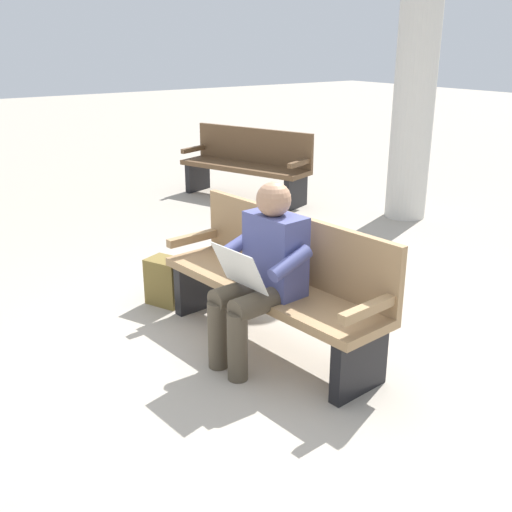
# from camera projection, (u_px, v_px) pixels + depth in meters

# --- Properties ---
(ground_plane) EXTENTS (40.00, 40.00, 0.00)m
(ground_plane) POSITION_uv_depth(u_px,v_px,m) (269.00, 344.00, 4.22)
(ground_plane) COLOR #A89E8E
(bench_near) EXTENTS (1.84, 0.65, 0.90)m
(bench_near) POSITION_uv_depth(u_px,v_px,m) (277.00, 280.00, 4.11)
(bench_near) COLOR #9E7A51
(bench_near) RESTS_ON ground
(person_seated) EXTENTS (0.60, 0.60, 1.18)m
(person_seated) POSITION_uv_depth(u_px,v_px,m) (262.00, 270.00, 3.83)
(person_seated) COLOR #474C84
(person_seated) RESTS_ON ground
(backpack) EXTENTS (0.35, 0.32, 0.37)m
(backpack) POSITION_uv_depth(u_px,v_px,m) (167.00, 281.00, 4.82)
(backpack) COLOR brown
(backpack) RESTS_ON ground
(bench_far) EXTENTS (1.86, 1.05, 0.90)m
(bench_far) POSITION_uv_depth(u_px,v_px,m) (247.00, 163.00, 7.96)
(bench_far) COLOR brown
(bench_far) RESTS_ON ground
(support_pillar) EXTENTS (0.47, 0.47, 4.07)m
(support_pillar) POSITION_uv_depth(u_px,v_px,m) (420.00, 35.00, 6.57)
(support_pillar) COLOR beige
(support_pillar) RESTS_ON ground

